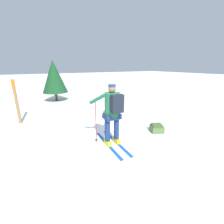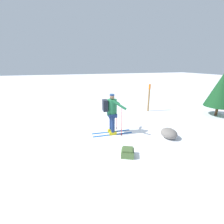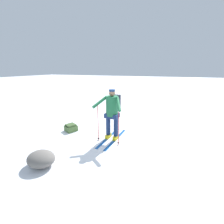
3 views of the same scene
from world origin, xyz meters
The scene contains 4 objects.
ground_plane centered at (0.00, 0.00, 0.00)m, with size 80.00×80.00×0.00m, color white.
skier centered at (0.24, -0.02, 1.00)m, with size 0.99×1.70×1.69m.
dropped_backpack centered at (1.96, -0.03, 0.12)m, with size 0.53×0.53×0.26m.
rock_boulder centered at (1.31, 2.04, 0.19)m, with size 0.70×0.60×0.39m, color slate.
Camera 3 is at (-1.50, 4.37, 2.34)m, focal length 24.00 mm.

